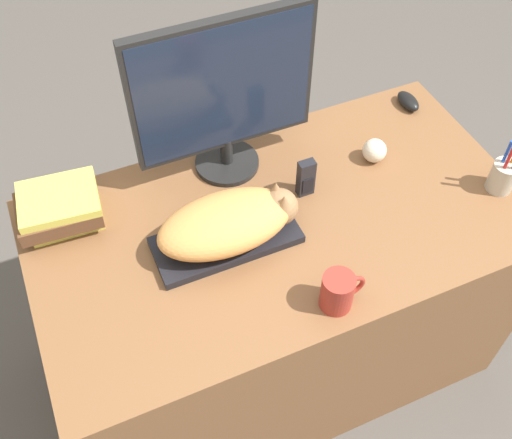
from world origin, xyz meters
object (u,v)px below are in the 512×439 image
object	(u,v)px
pen_cup	(503,176)
monitor	(224,93)
computer_mouse	(408,101)
coffee_mug	(338,291)
book_stack	(60,209)
cat	(232,221)
baseball	(374,151)
phone	(306,178)
keyboard	(226,240)

from	to	relation	value
pen_cup	monitor	bearing A→B (deg)	149.78
computer_mouse	coffee_mug	world-z (taller)	coffee_mug
monitor	book_stack	bearing A→B (deg)	-176.90
cat	pen_cup	xyz separation A→B (m)	(0.76, -0.12, -0.03)
computer_mouse	baseball	world-z (taller)	baseball
pen_cup	computer_mouse	bearing A→B (deg)	95.66
computer_mouse	monitor	bearing A→B (deg)	-178.37
pen_cup	phone	bearing A→B (deg)	158.34
pen_cup	phone	world-z (taller)	pen_cup
computer_mouse	coffee_mug	xyz separation A→B (m)	(-0.56, -0.56, 0.03)
computer_mouse	coffee_mug	distance (m)	0.79
coffee_mug	book_stack	size ratio (longest dim) A/B	0.50
monitor	phone	size ratio (longest dim) A/B	4.26
phone	cat	bearing A→B (deg)	-162.65
baseball	phone	bearing A→B (deg)	-171.05
phone	baseball	bearing A→B (deg)	8.95
monitor	coffee_mug	bearing A→B (deg)	-82.83
cat	baseball	world-z (taller)	cat
coffee_mug	pen_cup	distance (m)	0.62
computer_mouse	book_stack	xyz separation A→B (m)	(-1.11, -0.04, 0.04)
keyboard	computer_mouse	xyz separation A→B (m)	(0.74, 0.28, 0.01)
cat	pen_cup	distance (m)	0.77
computer_mouse	baseball	bearing A→B (deg)	-143.54
cat	monitor	xyz separation A→B (m)	(0.09, 0.27, 0.18)
keyboard	coffee_mug	size ratio (longest dim) A/B	3.32
cat	baseball	xyz separation A→B (m)	(0.49, 0.12, -0.05)
cat	coffee_mug	distance (m)	0.32
computer_mouse	book_stack	distance (m)	1.11
monitor	coffee_mug	xyz separation A→B (m)	(0.07, -0.54, -0.21)
pen_cup	baseball	distance (m)	0.36
coffee_mug	phone	bearing A→B (deg)	75.64
cat	monitor	bearing A→B (deg)	71.10
phone	coffee_mug	bearing A→B (deg)	-104.36
keyboard	monitor	bearing A→B (deg)	67.69
computer_mouse	pen_cup	world-z (taller)	pen_cup
coffee_mug	baseball	distance (m)	0.52
computer_mouse	book_stack	world-z (taller)	book_stack
coffee_mug	pen_cup	size ratio (longest dim) A/B	0.61
pen_cup	book_stack	size ratio (longest dim) A/B	0.82
keyboard	book_stack	bearing A→B (deg)	147.37
monitor	pen_cup	world-z (taller)	monitor
baseball	keyboard	bearing A→B (deg)	-167.17
keyboard	baseball	distance (m)	0.53
computer_mouse	cat	bearing A→B (deg)	-158.51
monitor	computer_mouse	xyz separation A→B (m)	(0.63, 0.02, -0.24)
coffee_mug	book_stack	bearing A→B (deg)	136.84
coffee_mug	phone	distance (m)	0.37
cat	keyboard	bearing A→B (deg)	180.00
cat	pen_cup	size ratio (longest dim) A/B	2.03
phone	book_stack	bearing A→B (deg)	165.91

